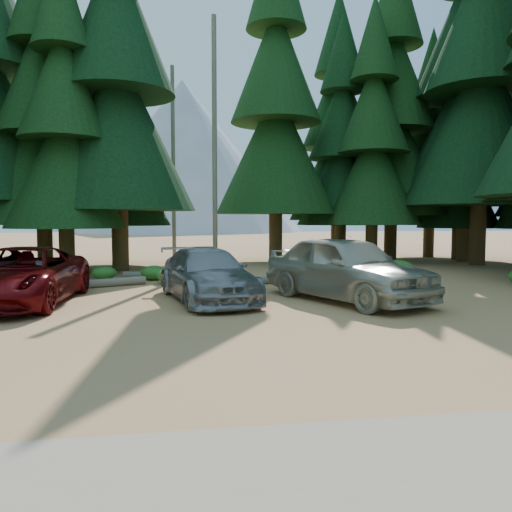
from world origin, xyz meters
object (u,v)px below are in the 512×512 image
(red_pickup, at_px, (20,276))
(silver_minivan_right, at_px, (346,268))
(log_mid, at_px, (162,275))
(log_right, at_px, (253,281))
(log_left, at_px, (87,284))
(silver_minivan_center, at_px, (207,275))

(red_pickup, bearing_deg, silver_minivan_right, -1.56)
(log_mid, distance_m, log_right, 4.14)
(log_left, bearing_deg, silver_minivan_center, -63.64)
(silver_minivan_center, distance_m, log_right, 3.54)
(log_left, bearing_deg, log_mid, 22.90)
(red_pickup, xyz_separation_m, log_left, (1.19, 2.98, -0.63))
(silver_minivan_center, height_order, log_left, silver_minivan_center)
(log_left, distance_m, log_mid, 3.51)
(silver_minivan_right, relative_size, log_mid, 1.81)
(log_mid, bearing_deg, log_left, -119.60)
(log_left, bearing_deg, red_pickup, -137.08)
(silver_minivan_center, xyz_separation_m, log_mid, (-1.45, 5.62, -0.60))
(silver_minivan_center, bearing_deg, red_pickup, 167.56)
(log_left, bearing_deg, log_right, -25.16)
(log_right, bearing_deg, silver_minivan_center, -142.85)
(log_right, bearing_deg, red_pickup, -178.47)
(silver_minivan_center, height_order, log_mid, silver_minivan_center)
(log_right, bearing_deg, silver_minivan_right, -83.32)
(log_left, relative_size, log_right, 0.93)
(red_pickup, xyz_separation_m, silver_minivan_center, (4.98, -0.01, -0.05))
(red_pickup, distance_m, log_left, 3.27)
(log_right, bearing_deg, log_mid, 118.66)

